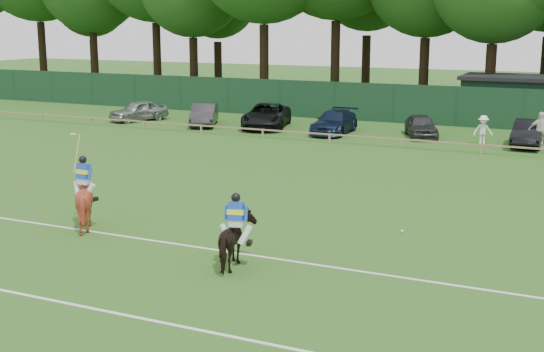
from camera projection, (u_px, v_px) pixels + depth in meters
The scene contains 19 objects.
ground at pixel (216, 238), 22.07m from camera, with size 160.00×160.00×0.00m, color #1E4C14.
horse_dark at pixel (236, 242), 19.30m from camera, with size 0.79×1.73×1.46m, color black.
horse_chestnut at pixel (85, 200), 23.05m from camera, with size 1.45×1.63×1.80m, color maroon.
sedan_silver at pixel (139, 111), 47.62m from camera, with size 1.58×3.93×1.34m, color #949698.
sedan_grey at pixel (204, 115), 45.48m from camera, with size 1.46×4.18×1.38m, color #2F2F31.
suv_black at pixel (266, 116), 44.52m from camera, with size 2.46×5.32×1.48m, color black.
sedan_navy at pixel (334, 122), 42.32m from camera, with size 1.87×4.60×1.34m, color #111C37.
hatch_grey at pixel (421, 126), 40.96m from camera, with size 1.52×3.79×1.29m, color #323235.
estate_black at pixel (528, 133), 37.95m from camera, with size 1.46×4.17×1.38m, color black.
spectator_left at pixel (483, 130), 38.25m from camera, with size 1.03×0.59×1.59m, color white.
spectator_mid at pixel (540, 131), 37.01m from camera, with size 1.13×0.47×1.93m, color white.
rider_dark at pixel (236, 217), 19.15m from camera, with size 0.93×0.48×1.41m.
rider_chestnut at pixel (83, 176), 22.87m from camera, with size 0.93×0.64×2.05m.
polo_ball at pixel (402, 231), 22.67m from camera, with size 0.09×0.09×0.09m, color silver.
pitch_lines at pixel (150, 274), 18.96m from camera, with size 60.00×5.10×0.01m.
pitch_rail at pixel (384, 138), 37.95m from camera, with size 62.10×0.10×0.50m.
perimeter_fence at pixel (424, 105), 45.76m from camera, with size 92.08×0.08×2.50m.
utility_shed at pixel (530, 100), 45.91m from camera, with size 8.40×4.40×3.04m.
tree_row at pixel (477, 112), 52.31m from camera, with size 96.00×12.00×21.00m, color #26561C, non-canonical shape.
Camera 1 is at (10.43, -18.50, 6.50)m, focal length 48.00 mm.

